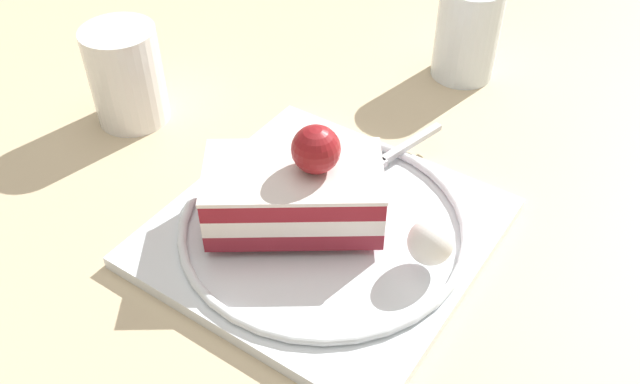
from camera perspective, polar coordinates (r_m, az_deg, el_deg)
ground_plane at (r=0.49m, az=1.14°, el=-4.41°), size 2.40×2.40×0.00m
dessert_plate at (r=0.49m, az=-0.00°, el=-3.37°), size 0.25×0.25×0.02m
cake_slice at (r=0.47m, az=-2.05°, el=0.19°), size 0.14×0.13×0.08m
whipped_cream_dollop at (r=0.45m, az=9.24°, el=-4.15°), size 0.03×0.03×0.03m
fork at (r=0.54m, az=5.93°, el=3.05°), size 0.11×0.02×0.00m
drink_glass_near at (r=0.61m, az=-15.83°, el=8.97°), size 0.06×0.06×0.09m
drink_glass_far at (r=0.66m, az=12.23°, el=12.77°), size 0.06×0.06×0.09m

